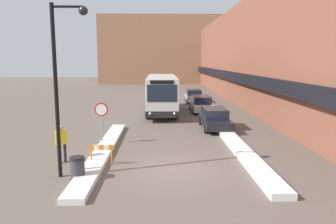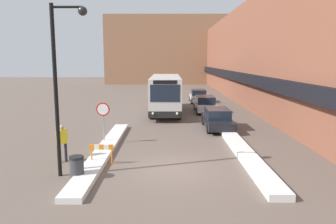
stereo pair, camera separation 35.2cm
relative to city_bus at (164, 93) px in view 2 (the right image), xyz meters
name	(u,v)px [view 2 (the right image)]	position (x,y,z in m)	size (l,w,h in m)	color
ground_plane	(173,169)	(0.49, -15.76, -1.80)	(160.00, 160.00, 0.00)	#66564C
building_row_right	(256,55)	(10.47, 8.24, 3.52)	(5.50, 60.00, 10.67)	brown
building_backdrop_far	(168,50)	(0.49, 39.88, 5.06)	(26.00, 8.00, 13.72)	#996B4C
snow_bank_left	(103,150)	(-3.11, -13.05, -1.69)	(0.90, 12.74, 0.22)	silver
snow_bank_right	(241,150)	(4.09, -13.18, -1.66)	(0.90, 12.19, 0.28)	silver
city_bus	(164,93)	(0.00, 0.00, 0.00)	(2.60, 10.74, 3.34)	silver
parked_car_front	(216,118)	(3.69, -7.11, -1.07)	(1.82, 4.78, 1.43)	black
parked_car_middle	(204,104)	(3.69, 0.54, -1.06)	(1.87, 4.85, 1.46)	silver
parked_car_back	(197,96)	(3.69, 7.48, -1.07)	(1.84, 4.24, 1.46)	silver
stop_sign	(102,114)	(-3.48, -11.36, -0.06)	(0.76, 0.08, 2.40)	gray
street_lamp	(60,73)	(-4.02, -16.64, 2.46)	(1.46, 0.36, 6.95)	black
pedestrian	(61,140)	(-4.77, -14.73, -0.73)	(0.49, 0.49, 1.78)	#232328
trash_bin	(75,168)	(-3.47, -17.02, -1.32)	(0.59, 0.59, 0.95)	#38383D
construction_barricade	(100,150)	(-2.85, -15.12, -1.13)	(1.10, 0.06, 0.94)	orange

